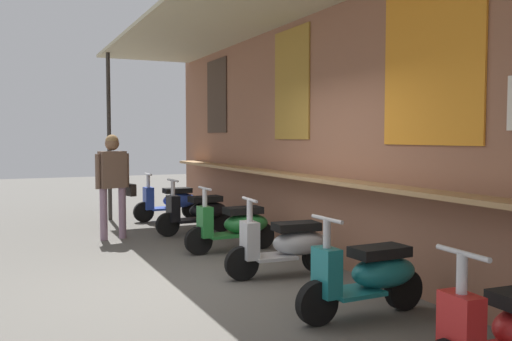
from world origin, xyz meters
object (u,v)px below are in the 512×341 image
object	(u,v)px
scooter_blue	(172,201)
scooter_green	(236,225)
scooter_black	(199,211)
shopper_with_handbag	(113,175)
scooter_teal	(369,275)
scooter_silver	(287,244)

from	to	relation	value
scooter_blue	scooter_green	bearing A→B (deg)	88.50
scooter_black	scooter_green	xyz separation A→B (m)	(1.66, 0.00, 0.00)
shopper_with_handbag	scooter_teal	bearing A→B (deg)	-177.86
scooter_black	scooter_teal	distance (m)	4.93
scooter_green	scooter_teal	world-z (taller)	same
scooter_black	scooter_teal	world-z (taller)	same
scooter_black	shopper_with_handbag	distance (m)	1.60
scooter_green	shopper_with_handbag	size ratio (longest dim) A/B	0.81
scooter_silver	scooter_blue	bearing A→B (deg)	-85.93
scooter_green	shopper_with_handbag	xyz separation A→B (m)	(-1.75, -1.45, 0.67)
scooter_silver	scooter_teal	world-z (taller)	same
scooter_green	scooter_blue	bearing A→B (deg)	-91.16
scooter_blue	scooter_black	bearing A→B (deg)	88.50
scooter_teal	scooter_black	bearing A→B (deg)	-92.30
scooter_teal	shopper_with_handbag	distance (m)	5.27
scooter_blue	scooter_black	world-z (taller)	same
scooter_black	scooter_green	world-z (taller)	same
scooter_blue	scooter_green	distance (m)	3.37
scooter_green	scooter_silver	size ratio (longest dim) A/B	1.00
scooter_green	scooter_silver	bearing A→B (deg)	88.84
scooter_blue	shopper_with_handbag	size ratio (longest dim) A/B	0.81
scooter_green	scooter_silver	world-z (taller)	same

